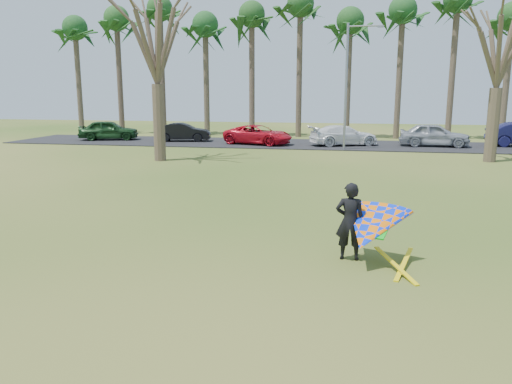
% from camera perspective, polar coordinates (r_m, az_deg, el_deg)
% --- Properties ---
extents(ground, '(100.00, 100.00, 0.00)m').
position_cam_1_polar(ground, '(12.14, -1.82, -6.95)').
color(ground, '#1F4910').
rests_on(ground, ground).
extents(parking_strip, '(46.00, 7.00, 0.06)m').
position_cam_1_polar(parking_strip, '(36.52, 6.95, 5.43)').
color(parking_strip, black).
rests_on(parking_strip, ground).
extents(palm_0, '(4.84, 4.84, 10.84)m').
position_cam_1_polar(palm_0, '(49.14, -19.98, 17.07)').
color(palm_0, '#4A3A2C').
rests_on(palm_0, ground).
extents(palm_1, '(4.84, 4.84, 11.54)m').
position_cam_1_polar(palm_1, '(47.35, -15.66, 18.39)').
color(palm_1, '#47372A').
rests_on(palm_1, ground).
extents(palm_2, '(4.84, 4.84, 12.24)m').
position_cam_1_polar(palm_2, '(45.85, -10.95, 19.69)').
color(palm_2, '#4C3B2D').
rests_on(palm_2, ground).
extents(palm_3, '(4.84, 4.84, 10.84)m').
position_cam_1_polar(palm_3, '(44.38, -5.82, 18.35)').
color(palm_3, '#463A2A').
rests_on(palm_3, ground).
extents(palm_4, '(4.84, 4.84, 11.54)m').
position_cam_1_polar(palm_4, '(43.50, -0.48, 19.44)').
color(palm_4, '#49382C').
rests_on(palm_4, ground).
extents(palm_5, '(4.84, 4.84, 12.24)m').
position_cam_1_polar(palm_5, '(42.99, 5.10, 20.41)').
color(palm_5, '#4A3B2C').
rests_on(palm_5, ground).
extents(palm_6, '(4.84, 4.84, 10.84)m').
position_cam_1_polar(palm_6, '(42.56, 10.72, 18.51)').
color(palm_6, brown).
rests_on(palm_6, ground).
extents(palm_7, '(4.84, 4.84, 11.54)m').
position_cam_1_polar(palm_7, '(42.79, 16.43, 19.13)').
color(palm_7, '#47392A').
rests_on(palm_7, ground).
extents(palm_8, '(4.84, 4.84, 12.24)m').
position_cam_1_polar(palm_8, '(43.39, 22.07, 19.57)').
color(palm_8, '#48372B').
rests_on(palm_8, ground).
extents(bare_tree_left, '(6.60, 6.60, 9.70)m').
position_cam_1_polar(bare_tree_left, '(28.44, -11.41, 17.50)').
color(bare_tree_left, '#49392C').
rests_on(bare_tree_left, ground).
extents(bare_tree_right, '(6.27, 6.27, 9.21)m').
position_cam_1_polar(bare_tree_right, '(30.28, 26.19, 15.54)').
color(bare_tree_right, '#4E412F').
rests_on(bare_tree_right, ground).
extents(streetlight, '(2.28, 0.18, 8.00)m').
position_cam_1_polar(streetlight, '(33.23, 10.55, 12.39)').
color(streetlight, gray).
rests_on(streetlight, ground).
extents(car_0, '(4.83, 3.04, 1.53)m').
position_cam_1_polar(car_0, '(40.90, -16.48, 6.82)').
color(car_0, '#183C19').
rests_on(car_0, parking_strip).
extents(car_1, '(4.35, 2.19, 1.37)m').
position_cam_1_polar(car_1, '(38.58, -8.34, 6.79)').
color(car_1, black).
rests_on(car_1, parking_strip).
extents(car_2, '(5.36, 3.54, 1.37)m').
position_cam_1_polar(car_2, '(35.99, 0.25, 6.57)').
color(car_2, red).
rests_on(car_2, parking_strip).
extents(car_3, '(5.20, 3.67, 1.40)m').
position_cam_1_polar(car_3, '(35.79, 10.01, 6.39)').
color(car_3, white).
rests_on(car_3, parking_strip).
extents(car_4, '(4.80, 2.22, 1.59)m').
position_cam_1_polar(car_4, '(36.77, 19.69, 6.18)').
color(car_4, '#999DA5').
rests_on(car_4, parking_strip).
extents(kite_flyer, '(2.13, 2.39, 2.02)m').
position_cam_1_polar(kite_flyer, '(11.44, 12.64, -3.92)').
color(kite_flyer, black).
rests_on(kite_flyer, ground).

